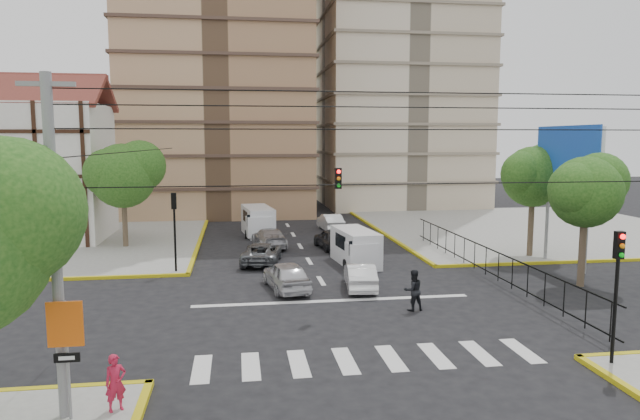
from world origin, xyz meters
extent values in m
plane|color=black|center=(0.00, 0.00, 0.00)|extent=(160.00, 160.00, 0.00)
cube|color=gray|center=(-20.00, 20.00, 0.07)|extent=(26.00, 26.00, 0.15)
cube|color=gray|center=(20.00, 20.00, 0.07)|extent=(26.00, 26.00, 0.15)
cube|color=silver|center=(0.00, -6.00, 0.01)|extent=(12.00, 2.40, 0.01)
cube|color=silver|center=(0.00, 1.20, 0.01)|extent=(13.00, 0.40, 0.01)
cube|color=silver|center=(-19.00, 20.00, 5.00)|extent=(10.00, 8.00, 10.00)
cube|color=maroon|center=(-19.00, 18.10, 10.90)|extent=(10.80, 4.25, 2.65)
cube|color=maroon|center=(-19.00, 21.90, 10.90)|extent=(10.80, 4.25, 2.65)
cylinder|color=slate|center=(14.50, 4.00, 2.15)|extent=(0.20, 0.20, 4.00)
cylinder|color=slate|center=(14.50, 8.00, 2.15)|extent=(0.20, 0.20, 4.00)
cube|color=silver|center=(14.50, 6.00, 6.15)|extent=(0.25, 6.00, 4.00)
cube|color=blue|center=(14.30, 6.00, 6.15)|extent=(0.08, 6.20, 4.20)
sphere|color=#194914|center=(-9.85, -9.70, 5.73)|extent=(3.68, 3.68, 3.68)
cylinder|color=#473828|center=(13.00, 2.00, 2.10)|extent=(0.36, 0.36, 4.20)
sphere|color=#194914|center=(13.00, 2.00, 4.84)|extent=(3.60, 3.60, 3.60)
sphere|color=#194914|center=(13.90, 2.30, 5.38)|extent=(2.88, 2.88, 2.88)
sphere|color=#194914|center=(12.28, 1.70, 5.03)|extent=(2.70, 2.70, 2.70)
cylinder|color=#473828|center=(14.00, 9.00, 2.24)|extent=(0.36, 0.36, 4.48)
sphere|color=#194914|center=(14.00, 9.00, 5.16)|extent=(3.80, 3.80, 3.80)
sphere|color=#194914|center=(14.95, 9.30, 5.73)|extent=(3.04, 3.04, 3.04)
sphere|color=#194914|center=(13.24, 8.70, 5.35)|extent=(2.85, 2.85, 2.85)
cylinder|color=#473828|center=(-12.00, 16.00, 2.10)|extent=(0.36, 0.36, 4.20)
sphere|color=#194914|center=(-12.00, 16.00, 5.00)|extent=(4.40, 4.40, 4.40)
sphere|color=#194914|center=(-10.90, 16.30, 5.67)|extent=(3.52, 3.52, 3.52)
sphere|color=#194914|center=(-12.88, 15.70, 5.22)|extent=(3.30, 3.30, 3.30)
cylinder|color=black|center=(7.80, -7.80, 1.90)|extent=(0.12, 0.12, 3.50)
cube|color=black|center=(7.80, -7.80, 4.10)|extent=(0.28, 0.22, 0.90)
sphere|color=#FF0C0C|center=(7.80, -7.80, 4.40)|extent=(0.17, 0.17, 0.17)
cylinder|color=black|center=(-7.80, 7.80, 1.90)|extent=(0.12, 0.12, 3.50)
cube|color=black|center=(-7.80, 7.80, 4.10)|extent=(0.28, 0.22, 0.90)
sphere|color=#FF0C0C|center=(-7.80, 7.80, 4.40)|extent=(0.17, 0.17, 0.17)
cube|color=black|center=(0.00, 0.00, 5.80)|extent=(0.28, 0.22, 0.90)
cylinder|color=black|center=(0.00, -9.00, 6.25)|extent=(18.00, 0.03, 0.03)
cylinder|color=slate|center=(-9.00, -9.00, 4.65)|extent=(0.28, 0.28, 9.00)
cube|color=slate|center=(-9.00, -9.00, 8.85)|extent=(1.40, 0.12, 0.12)
cylinder|color=slate|center=(-8.80, -9.20, 1.75)|extent=(0.08, 0.08, 3.20)
cube|color=#E5590C|center=(-8.80, -9.25, 2.75)|extent=(0.90, 0.06, 1.20)
cube|color=black|center=(-8.80, -9.25, 1.85)|extent=(0.65, 0.05, 0.25)
cube|color=silver|center=(2.65, 8.80, 1.05)|extent=(2.34, 4.73, 2.09)
cube|color=silver|center=(2.65, 6.98, 0.91)|extent=(1.84, 1.29, 1.46)
cube|color=black|center=(2.65, 6.66, 1.41)|extent=(1.68, 0.29, 0.82)
cylinder|color=black|center=(1.79, 7.34, 0.32)|extent=(0.25, 0.64, 0.64)
cylinder|color=black|center=(3.52, 7.34, 0.32)|extent=(0.25, 0.64, 0.64)
cylinder|color=black|center=(1.79, 10.26, 0.32)|extent=(0.25, 0.64, 0.64)
cylinder|color=black|center=(3.52, 10.26, 0.32)|extent=(0.25, 0.64, 0.64)
cube|color=silver|center=(-2.75, 20.19, 1.11)|extent=(2.56, 5.05, 2.22)
cube|color=silver|center=(-2.75, 18.25, 0.97)|extent=(1.98, 1.39, 1.55)
cube|color=black|center=(-2.75, 17.91, 1.50)|extent=(1.79, 0.34, 0.87)
cylinder|color=black|center=(-3.67, 18.64, 0.34)|extent=(0.25, 0.68, 0.68)
cylinder|color=black|center=(-1.84, 18.64, 0.34)|extent=(0.25, 0.68, 0.68)
cylinder|color=black|center=(-3.67, 21.73, 0.34)|extent=(0.25, 0.68, 0.68)
cylinder|color=black|center=(-1.84, 21.73, 0.34)|extent=(0.25, 0.68, 0.68)
imported|color=silver|center=(-1.98, 3.47, 0.74)|extent=(2.44, 4.55, 1.47)
imported|color=white|center=(1.71, 3.17, 0.66)|extent=(1.86, 4.15, 1.32)
imported|color=slate|center=(-2.92, 9.78, 0.65)|extent=(2.85, 4.95, 1.30)
imported|color=#B0AFB4|center=(-2.17, 14.94, 0.67)|extent=(2.53, 4.87, 1.35)
imported|color=#27272A|center=(2.03, 13.66, 0.71)|extent=(2.25, 4.37, 1.42)
imported|color=white|center=(3.24, 21.63, 0.69)|extent=(1.81, 4.31, 1.39)
imported|color=#B91C3B|center=(-7.70, -8.88, 0.94)|extent=(0.68, 0.60, 1.57)
imported|color=black|center=(3.22, -0.78, 0.91)|extent=(1.00, 0.84, 1.83)
camera|label=1|loc=(-4.36, -24.25, 7.49)|focal=32.00mm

